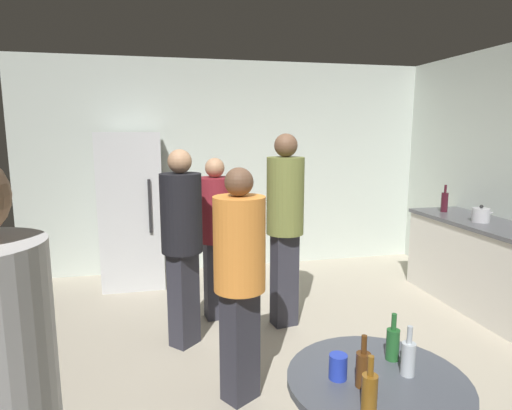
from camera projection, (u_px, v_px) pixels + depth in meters
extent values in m
cube|color=#B2A893|center=(289.00, 370.00, 3.40)|extent=(5.20, 5.20, 0.10)
cube|color=beige|center=(232.00, 167.00, 5.69)|extent=(5.32, 0.06, 2.70)
cube|color=silver|center=(132.00, 210.00, 5.08)|extent=(0.70, 0.65, 1.80)
cube|color=#262628|center=(150.00, 206.00, 4.79)|extent=(0.03, 0.03, 0.60)
cube|color=beige|center=(490.00, 270.00, 4.36)|extent=(0.60, 1.95, 0.86)
cube|color=#4C4C51|center=(494.00, 226.00, 4.28)|extent=(0.64, 1.99, 0.04)
cylinder|color=#B2B2B7|center=(481.00, 215.00, 4.38)|extent=(0.17, 0.17, 0.14)
sphere|color=black|center=(481.00, 206.00, 4.37)|extent=(0.04, 0.04, 0.04)
cone|color=#B2B2B7|center=(491.00, 213.00, 4.40)|extent=(0.09, 0.04, 0.06)
cylinder|color=#3F141E|center=(444.00, 202.00, 4.93)|extent=(0.08, 0.08, 0.22)
cylinder|color=#3F141E|center=(445.00, 189.00, 4.90)|extent=(0.03, 0.03, 0.09)
cylinder|color=#4C515B|center=(378.00, 382.00, 1.90)|extent=(0.80, 0.80, 0.03)
cylinder|color=#8C5919|center=(369.00, 393.00, 1.66)|extent=(0.06, 0.06, 0.15)
cylinder|color=#8C5919|center=(371.00, 366.00, 1.65)|extent=(0.02, 0.02, 0.08)
cylinder|color=#593314|center=(363.00, 370.00, 1.83)|extent=(0.06, 0.06, 0.15)
cylinder|color=#593314|center=(364.00, 344.00, 1.81)|extent=(0.02, 0.02, 0.08)
cylinder|color=#26662D|center=(393.00, 345.00, 2.05)|extent=(0.06, 0.06, 0.15)
cylinder|color=#26662D|center=(394.00, 322.00, 2.03)|extent=(0.02, 0.02, 0.08)
cylinder|color=silver|center=(408.00, 359.00, 1.92)|extent=(0.06, 0.06, 0.15)
cylinder|color=silver|center=(410.00, 335.00, 1.90)|extent=(0.02, 0.02, 0.08)
cylinder|color=blue|center=(338.00, 367.00, 1.89)|extent=(0.08, 0.08, 0.11)
cube|color=#2D2D38|center=(217.00, 280.00, 4.20)|extent=(0.24, 0.20, 0.77)
cylinder|color=maroon|center=(215.00, 210.00, 4.08)|extent=(0.38, 0.38, 0.61)
sphere|color=tan|center=(215.00, 168.00, 4.02)|extent=(0.18, 0.18, 0.18)
cube|color=#2D2D38|center=(240.00, 345.00, 2.91)|extent=(0.28, 0.26, 0.78)
cylinder|color=orange|center=(239.00, 244.00, 2.79)|extent=(0.47, 0.47, 0.62)
sphere|color=brown|center=(239.00, 182.00, 2.72)|extent=(0.19, 0.19, 0.19)
cube|color=#2D2D38|center=(284.00, 279.00, 4.04)|extent=(0.25, 0.21, 0.88)
cylinder|color=olive|center=(285.00, 196.00, 3.91)|extent=(0.40, 0.40, 0.70)
sphere|color=brown|center=(286.00, 145.00, 3.83)|extent=(0.21, 0.21, 0.21)
cube|color=#2D2D38|center=(184.00, 298.00, 3.66)|extent=(0.28, 0.27, 0.82)
cylinder|color=black|center=(181.00, 213.00, 3.54)|extent=(0.48, 0.48, 0.65)
sphere|color=tan|center=(180.00, 161.00, 3.46)|extent=(0.20, 0.20, 0.20)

